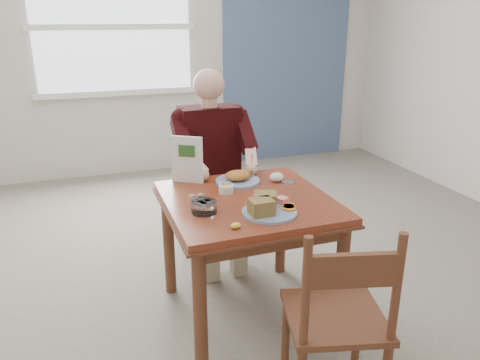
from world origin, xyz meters
name	(u,v)px	position (x,y,z in m)	size (l,w,h in m)	color
floor	(247,312)	(0.00, 0.00, 0.00)	(6.00, 6.00, 0.00)	#666053
wall_back	(152,46)	(0.00, 3.00, 1.40)	(5.50, 5.50, 0.00)	beige
accent_panel	(287,43)	(1.60, 2.98, 1.40)	(1.60, 0.02, 2.80)	#465B82
lemon_wedge	(236,226)	(-0.19, -0.34, 0.76)	(0.05, 0.04, 0.03)	yellow
napkin	(277,177)	(0.26, 0.21, 0.78)	(0.09, 0.07, 0.06)	white
metal_dish	(288,182)	(0.32, 0.15, 0.75)	(0.07, 0.07, 0.01)	silver
window	(113,27)	(-0.40, 2.97, 1.60)	(1.72, 0.04, 1.42)	white
table	(248,217)	(0.00, 0.00, 0.64)	(0.92, 0.92, 0.75)	brown
chair_far	(210,195)	(0.00, 0.80, 0.48)	(0.42, 0.42, 0.95)	#5B2F1D
chair_near	(338,320)	(0.11, -0.82, 0.48)	(0.51, 0.51, 0.95)	#5B2F1D
diner	(212,154)	(0.00, 0.71, 0.81)	(0.53, 0.56, 1.39)	tan
near_plate	(267,207)	(0.02, -0.23, 0.79)	(0.32, 0.32, 0.10)	white
far_plate	(238,178)	(0.04, 0.28, 0.78)	(0.35, 0.35, 0.07)	white
caddy	(226,189)	(-0.09, 0.13, 0.77)	(0.10, 0.10, 0.07)	white
shakers	(197,201)	(-0.30, -0.03, 0.79)	(0.08, 0.04, 0.07)	white
creamer	(204,207)	(-0.28, -0.11, 0.78)	(0.16, 0.16, 0.06)	white
menu	(187,159)	(-0.25, 0.38, 0.90)	(0.17, 0.12, 0.29)	white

